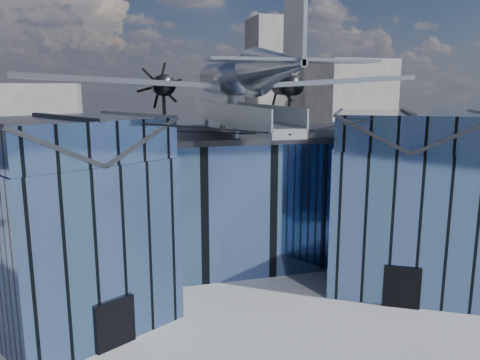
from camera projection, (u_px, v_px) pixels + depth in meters
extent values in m
plane|color=gray|center=(248.00, 292.00, 30.87)|extent=(120.00, 120.00, 0.00)
cube|color=#496796|center=(218.00, 193.00, 38.48)|extent=(28.00, 14.00, 9.50)
cube|color=#24262C|center=(217.00, 133.00, 37.52)|extent=(28.00, 14.00, 0.40)
cube|color=#496796|center=(74.00, 242.00, 26.29)|extent=(11.79, 11.43, 9.50)
cube|color=#496796|center=(67.00, 138.00, 25.17)|extent=(11.56, 11.20, 2.20)
cube|color=#24262C|center=(24.00, 142.00, 23.60)|extent=(7.98, 9.23, 2.40)
cube|color=#24262C|center=(105.00, 135.00, 26.73)|extent=(7.98, 9.23, 2.40)
cube|color=#24262C|center=(65.00, 117.00, 24.94)|extent=(4.30, 7.10, 0.18)
cube|color=black|center=(115.00, 324.00, 24.16)|extent=(2.03, 1.32, 2.60)
cube|color=black|center=(142.00, 226.00, 29.43)|extent=(0.34, 0.34, 9.50)
cube|color=#496796|center=(401.00, 216.00, 31.73)|extent=(11.79, 11.43, 9.50)
cube|color=#496796|center=(407.00, 129.00, 30.60)|extent=(11.56, 11.20, 2.20)
cube|color=#24262C|center=(371.00, 129.00, 31.16)|extent=(7.98, 9.23, 2.40)
cube|color=#24262C|center=(443.00, 130.00, 30.04)|extent=(7.98, 9.23, 2.40)
cube|color=#24262C|center=(408.00, 112.00, 30.38)|extent=(4.30, 7.10, 0.18)
cube|color=black|center=(402.00, 287.00, 28.55)|extent=(2.03, 1.32, 2.60)
cube|color=black|center=(333.00, 211.00, 32.85)|extent=(0.34, 0.34, 9.50)
cube|color=#979DA4|center=(234.00, 120.00, 32.04)|extent=(1.80, 21.00, 0.50)
cube|color=#979DA4|center=(221.00, 111.00, 31.69)|extent=(0.08, 21.00, 1.10)
cube|color=#979DA4|center=(247.00, 110.00, 32.15)|extent=(0.08, 21.00, 1.10)
cylinder|color=#979DA4|center=(207.00, 121.00, 41.17)|extent=(0.44, 0.44, 1.35)
cylinder|color=#979DA4|center=(223.00, 126.00, 35.49)|extent=(0.44, 0.44, 1.35)
cylinder|color=#979DA4|center=(236.00, 131.00, 31.70)|extent=(0.44, 0.44, 1.35)
cylinder|color=#979DA4|center=(232.00, 106.00, 32.33)|extent=(0.70, 0.70, 1.40)
cylinder|color=black|center=(171.00, 126.00, 23.53)|extent=(10.55, 6.08, 0.69)
cylinder|color=black|center=(358.00, 122.00, 26.25)|extent=(10.55, 6.08, 0.69)
cylinder|color=black|center=(196.00, 132.00, 29.48)|extent=(6.09, 17.04, 1.19)
cylinder|color=black|center=(285.00, 130.00, 31.03)|extent=(6.09, 17.04, 1.19)
cylinder|color=#9FA4AB|center=(232.00, 77.00, 31.96)|extent=(2.50, 11.00, 2.50)
sphere|color=#9FA4AB|center=(215.00, 79.00, 37.16)|extent=(2.50, 2.50, 2.50)
cube|color=black|center=(218.00, 69.00, 36.09)|extent=(1.60, 1.40, 0.50)
cone|color=#9FA4AB|center=(277.00, 67.00, 23.38)|extent=(2.50, 7.00, 2.50)
cube|color=#9FA4AB|center=(295.00, 28.00, 20.90)|extent=(0.18, 2.40, 3.40)
cube|color=#9FA4AB|center=(293.00, 60.00, 21.26)|extent=(8.00, 1.80, 0.14)
cube|color=#9FA4AB|center=(127.00, 81.00, 31.15)|extent=(14.00, 3.20, 1.08)
cylinder|color=black|center=(162.00, 85.00, 32.39)|extent=(1.44, 3.20, 1.44)
cone|color=black|center=(160.00, 86.00, 34.09)|extent=(0.70, 0.70, 0.70)
cube|color=black|center=(160.00, 86.00, 34.23)|extent=(1.05, 0.06, 3.33)
cube|color=black|center=(160.00, 86.00, 34.23)|extent=(2.53, 0.06, 2.53)
cube|color=black|center=(160.00, 86.00, 34.23)|extent=(3.33, 0.06, 1.05)
cylinder|color=black|center=(164.00, 104.00, 32.06)|extent=(0.24, 0.24, 1.75)
cube|color=#9FA4AB|center=(320.00, 82.00, 34.77)|extent=(14.00, 3.20, 1.08)
cylinder|color=black|center=(287.00, 86.00, 34.77)|extent=(1.44, 3.20, 1.44)
cone|color=black|center=(279.00, 86.00, 36.47)|extent=(0.70, 0.70, 0.70)
cube|color=black|center=(278.00, 86.00, 36.61)|extent=(1.05, 0.06, 3.33)
cube|color=black|center=(278.00, 86.00, 36.61)|extent=(2.53, 0.06, 2.53)
cube|color=black|center=(278.00, 86.00, 36.61)|extent=(3.33, 0.06, 1.05)
cylinder|color=black|center=(289.00, 102.00, 34.44)|extent=(0.24, 0.24, 1.75)
cube|color=gray|center=(346.00, 113.00, 82.85)|extent=(12.00, 14.00, 18.00)
cube|color=gray|center=(37.00, 127.00, 76.41)|extent=(14.00, 10.00, 14.00)
cube|color=gray|center=(274.00, 90.00, 88.95)|extent=(9.00, 9.00, 26.00)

